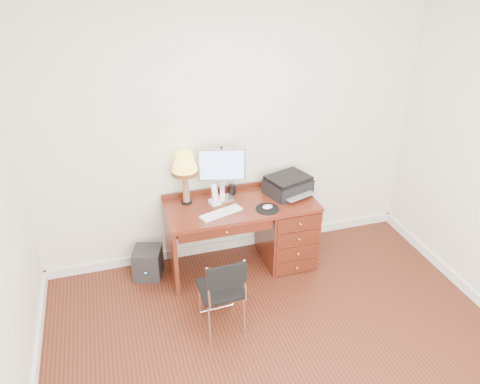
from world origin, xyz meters
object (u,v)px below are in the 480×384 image
object	(u,v)px
monitor	(221,167)
printer	(288,185)
desk	(270,227)
phone	(215,198)
leg_lamp	(185,167)
chair	(223,287)
equipment_box	(148,263)

from	to	relation	value
monitor	printer	bearing A→B (deg)	6.15
desk	phone	size ratio (longest dim) A/B	7.15
leg_lamp	chair	distance (m)	1.24
desk	chair	xyz separation A→B (m)	(-0.75, -0.86, 0.06)
printer	chair	distance (m)	1.38
chair	printer	bearing A→B (deg)	42.32
chair	equipment_box	xyz separation A→B (m)	(-0.54, 0.96, -0.32)
monitor	equipment_box	xyz separation A→B (m)	(-0.81, -0.07, -0.93)
phone	equipment_box	distance (m)	0.97
chair	phone	bearing A→B (deg)	77.26
phone	chair	world-z (taller)	phone
chair	equipment_box	world-z (taller)	chair
desk	monitor	size ratio (longest dim) A/B	2.77
leg_lamp	phone	size ratio (longest dim) A/B	2.59
phone	equipment_box	xyz separation A→B (m)	(-0.71, 0.03, -0.65)
equipment_box	chair	bearing A→B (deg)	-43.15
chair	monitor	bearing A→B (deg)	73.04
leg_lamp	desk	bearing A→B (deg)	-11.69
desk	printer	bearing A→B (deg)	19.98
printer	monitor	bearing A→B (deg)	153.32
chair	leg_lamp	bearing A→B (deg)	92.73
monitor	phone	distance (m)	0.31
printer	leg_lamp	size ratio (longest dim) A/B	0.95
phone	chair	xyz separation A→B (m)	(-0.17, -0.93, -0.34)
leg_lamp	equipment_box	size ratio (longest dim) A/B	1.71
monitor	phone	bearing A→B (deg)	-119.59
printer	leg_lamp	xyz separation A→B (m)	(-1.04, 0.10, 0.30)
monitor	chair	xyz separation A→B (m)	(-0.27, -1.03, -0.61)
leg_lamp	phone	bearing A→B (deg)	-21.96
desk	printer	size ratio (longest dim) A/B	2.92
desk	leg_lamp	bearing A→B (deg)	168.31
desk	leg_lamp	size ratio (longest dim) A/B	2.77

